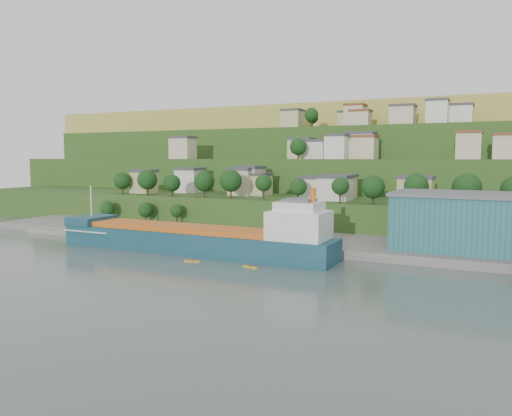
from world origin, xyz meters
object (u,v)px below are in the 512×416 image
Objects in this scene: cargo_ship_near at (200,241)px; caravan at (101,224)px; warehouse at (465,221)px; kayak_orange at (192,261)px.

cargo_ship_near is 47.01m from caravan.
warehouse is 61.15m from kayak_orange.
cargo_ship_near is at bearing 3.14° from caravan.
cargo_ship_near is 60.44m from warehouse.
kayak_orange is at bearing -5.08° from caravan.
caravan is at bearing -175.36° from warehouse.
warehouse is 101.59m from caravan.
caravan is (-44.49, 15.17, -0.45)m from cargo_ship_near.
cargo_ship_near is 10.55m from kayak_orange.
warehouse is (56.82, 19.85, 5.53)m from cargo_ship_near.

